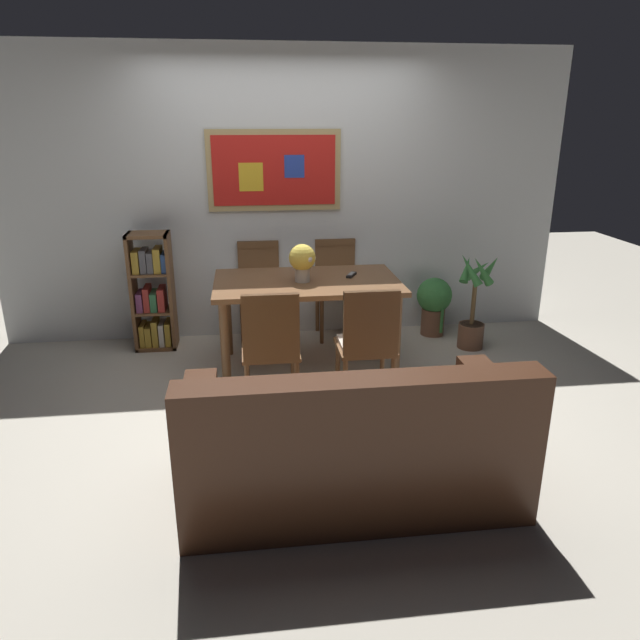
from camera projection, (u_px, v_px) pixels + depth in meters
The scene contains 13 objects.
ground_plane at pixel (301, 396), 4.43m from camera, with size 12.00×12.00×0.00m, color beige.
wall_back_with_painting at pixel (284, 196), 5.37m from camera, with size 5.20×0.14×2.60m.
dining_table at pixel (307, 292), 4.73m from camera, with size 1.48×0.90×0.76m.
dining_chair_near_left at pixel (271, 342), 4.01m from camera, with size 0.40×0.41×0.91m.
dining_chair_far_right at pixel (336, 280), 5.54m from camera, with size 0.40×0.41×0.91m.
dining_chair_near_right at pixel (368, 338), 4.08m from camera, with size 0.40×0.41×0.91m.
dining_chair_far_left at pixel (259, 283), 5.44m from camera, with size 0.40×0.41×0.91m.
leather_couch at pixel (353, 448), 3.14m from camera, with size 1.80×0.84×0.84m.
bookshelf at pixel (153, 295), 5.22m from camera, with size 0.36×0.28×1.05m.
potted_ivy at pixel (434, 302), 5.58m from camera, with size 0.33×0.33×0.56m.
potted_palm at pixel (474, 308), 5.24m from camera, with size 0.38×0.38×0.90m.
flower_vase at pixel (302, 260), 4.60m from camera, with size 0.22×0.22×0.30m.
tv_remote at pixel (351, 275), 4.81m from camera, with size 0.11×0.16×0.02m.
Camera 1 is at (-0.36, -3.98, 2.00)m, focal length 32.90 mm.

